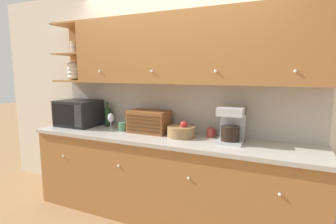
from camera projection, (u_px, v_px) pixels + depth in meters
ground_plane at (175, 205)px, 3.19m from camera, size 24.00×24.00×0.00m
wall_back at (177, 99)px, 3.02m from camera, size 5.48×0.06×2.60m
counter_unit at (165, 178)px, 2.85m from camera, size 3.10×0.62×0.93m
backsplash_panel at (175, 107)px, 3.00m from camera, size 3.08×0.01×0.56m
upper_cabinets at (183, 49)px, 2.70m from camera, size 3.08×0.36×0.71m
microwave at (78, 113)px, 3.32m from camera, size 0.49×0.40×0.32m
wine_bottle at (108, 115)px, 3.29m from camera, size 0.08×0.08×0.30m
wine_glass at (111, 118)px, 3.11m from camera, size 0.07×0.07×0.19m
mug_blue_second at (123, 127)px, 3.03m from camera, size 0.09×0.08×0.10m
bread_box at (149, 122)px, 2.95m from camera, size 0.45×0.27×0.25m
fruit_basket at (181, 131)px, 2.76m from camera, size 0.30×0.30×0.18m
mug at (211, 132)px, 2.76m from camera, size 0.09×0.08×0.09m
coffee_maker at (231, 125)px, 2.52m from camera, size 0.24×0.24×0.35m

